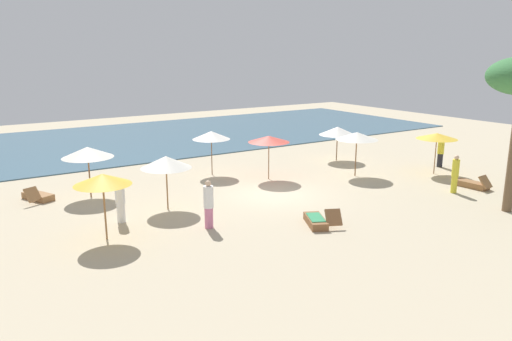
# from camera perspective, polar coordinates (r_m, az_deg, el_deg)

# --- Properties ---
(ground_plane) EXTENTS (60.00, 60.00, 0.00)m
(ground_plane) POSITION_cam_1_polar(r_m,az_deg,el_deg) (22.14, 1.97, -2.78)
(ground_plane) COLOR #BCAD8E
(ocean_water) EXTENTS (48.00, 16.00, 0.06)m
(ocean_water) POSITION_cam_1_polar(r_m,az_deg,el_deg) (37.02, -13.24, 3.60)
(ocean_water) COLOR #3D6075
(ocean_water) RESTS_ON ground_plane
(umbrella_0) EXTENTS (1.92, 1.92, 2.31)m
(umbrella_0) POSITION_cam_1_polar(r_m,az_deg,el_deg) (17.10, -17.37, -1.00)
(umbrella_0) COLOR olive
(umbrella_0) RESTS_ON ground_plane
(umbrella_1) EXTENTS (2.08, 2.08, 2.16)m
(umbrella_1) POSITION_cam_1_polar(r_m,az_deg,el_deg) (27.11, 20.24, 3.76)
(umbrella_1) COLOR olive
(umbrella_1) RESTS_ON ground_plane
(umbrella_2) EXTENTS (2.20, 2.20, 2.26)m
(umbrella_2) POSITION_cam_1_polar(r_m,az_deg,el_deg) (22.44, -18.95, 2.02)
(umbrella_2) COLOR brown
(umbrella_2) RESTS_ON ground_plane
(umbrella_3) EXTENTS (2.07, 2.07, 2.19)m
(umbrella_3) POSITION_cam_1_polar(r_m,az_deg,el_deg) (24.39, 1.50, 3.67)
(umbrella_3) COLOR brown
(umbrella_3) RESTS_ON ground_plane
(umbrella_4) EXTENTS (2.15, 2.15, 2.28)m
(umbrella_4) POSITION_cam_1_polar(r_m,az_deg,el_deg) (25.50, 11.61, 3.94)
(umbrella_4) COLOR brown
(umbrella_4) RESTS_ON ground_plane
(umbrella_5) EXTENTS (2.13, 2.13, 2.00)m
(umbrella_5) POSITION_cam_1_polar(r_m,az_deg,el_deg) (29.05, 9.43, 4.56)
(umbrella_5) COLOR brown
(umbrella_5) RESTS_ON ground_plane
(umbrella_6) EXTENTS (1.94, 1.94, 2.29)m
(umbrella_6) POSITION_cam_1_polar(r_m,az_deg,el_deg) (25.32, -5.21, 4.09)
(umbrella_6) COLOR brown
(umbrella_6) RESTS_ON ground_plane
(umbrella_7) EXTENTS (2.04, 2.04, 2.21)m
(umbrella_7) POSITION_cam_1_polar(r_m,az_deg,el_deg) (19.90, -10.40, 0.96)
(umbrella_7) COLOR olive
(umbrella_7) RESTS_ON ground_plane
(lounger_0) EXTENTS (1.24, 1.76, 0.71)m
(lounger_0) POSITION_cam_1_polar(r_m,az_deg,el_deg) (23.26, -24.00, -2.74)
(lounger_0) COLOR olive
(lounger_0) RESTS_ON ground_plane
(lounger_1) EXTENTS (0.70, 1.71, 0.70)m
(lounger_1) POSITION_cam_1_polar(r_m,az_deg,el_deg) (25.31, 23.87, -1.46)
(lounger_1) COLOR olive
(lounger_1) RESTS_ON ground_plane
(lounger_2) EXTENTS (1.25, 1.78, 0.69)m
(lounger_2) POSITION_cam_1_polar(r_m,az_deg,el_deg) (18.38, 7.12, -5.79)
(lounger_2) COLOR brown
(lounger_2) RESTS_ON ground_plane
(person_0) EXTENTS (0.43, 0.43, 1.73)m
(person_0) POSITION_cam_1_polar(r_m,az_deg,el_deg) (29.04, 20.62, 2.08)
(person_0) COLOR #26262D
(person_0) RESTS_ON ground_plane
(person_1) EXTENTS (0.50, 0.50, 1.72)m
(person_1) POSITION_cam_1_polar(r_m,az_deg,el_deg) (19.03, -15.47, -3.33)
(person_1) COLOR white
(person_1) RESTS_ON ground_plane
(person_2) EXTENTS (0.47, 0.47, 1.78)m
(person_2) POSITION_cam_1_polar(r_m,az_deg,el_deg) (17.84, -5.52, -3.92)
(person_2) COLOR #D17299
(person_2) RESTS_ON ground_plane
(person_3) EXTENTS (0.42, 0.42, 1.74)m
(person_3) POSITION_cam_1_polar(r_m,az_deg,el_deg) (23.91, 22.09, -0.35)
(person_3) COLOR yellow
(person_3) RESTS_ON ground_plane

